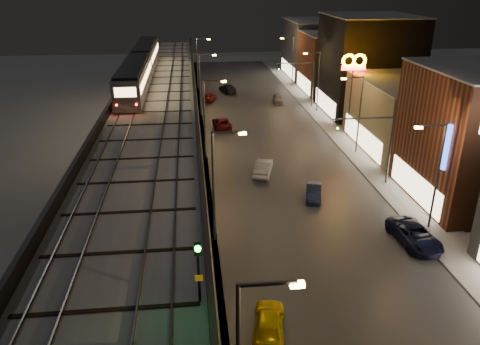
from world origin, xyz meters
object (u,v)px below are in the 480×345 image
subway_train (141,65)px  car_onc_dark (414,235)px  car_onc_silver (314,192)px  car_onc_red (278,99)px  car_near_white (263,168)px  car_mid_silver (222,123)px  rail_signal (198,261)px  car_mid_dark (228,89)px  car_taxi (269,324)px  car_far_white (210,97)px

subway_train → car_onc_dark: bearing=-55.6°
car_onc_silver → car_onc_red: bearing=99.1°
car_near_white → car_mid_silver: 16.96m
rail_signal → car_mid_dark: rail_signal is taller
subway_train → rail_signal: bearing=-82.3°
subway_train → car_onc_silver: 31.51m
subway_train → car_onc_silver: (17.41, -25.11, -7.69)m
car_onc_silver → car_onc_red: car_onc_red is taller
car_onc_silver → car_onc_dark: bearing=-42.3°
rail_signal → car_taxi: rail_signal is taller
subway_train → car_far_white: subway_train is taller
car_near_white → rail_signal: bearing=91.4°
car_onc_dark → car_onc_red: 44.24m
subway_train → car_near_white: subway_train is taller
rail_signal → car_mid_dark: bearing=84.3°
car_far_white → car_onc_dark: size_ratio=0.73×
car_onc_silver → car_onc_red: (3.17, 35.50, 0.04)m
subway_train → car_far_white: 17.64m
car_onc_silver → rail_signal: bearing=-102.1°
car_onc_dark → car_onc_red: car_onc_dark is taller
car_near_white → car_onc_red: 30.15m
car_far_white → car_onc_red: car_onc_red is taller
rail_signal → car_taxi: size_ratio=0.66×
car_onc_silver → subway_train: bearing=138.9°
car_onc_red → car_near_white: bearing=-96.9°
car_near_white → car_mid_dark: size_ratio=0.95×
car_onc_dark → car_mid_dark: bearing=96.4°
subway_train → car_near_white: size_ratio=7.42×
car_onc_silver → car_far_white: bearing=115.9°
subway_train → car_mid_silver: (10.47, -2.27, -7.66)m
rail_signal → car_near_white: bearing=75.8°
car_near_white → car_onc_silver: car_near_white is taller
car_taxi → car_onc_dark: size_ratio=0.80×
rail_signal → car_mid_silver: rail_signal is taller
subway_train → rail_signal: (6.40, -47.45, 0.34)m
car_mid_silver → car_mid_dark: bearing=-102.2°
car_mid_silver → car_onc_silver: (6.94, -22.84, -0.03)m
car_near_white → car_onc_dark: car_near_white is taller
car_taxi → car_mid_silver: car_taxi is taller
car_mid_silver → car_taxi: bearing=84.6°
car_onc_dark → car_onc_silver: bearing=118.9°
subway_train → car_mid_silver: size_ratio=7.22×
car_mid_silver → car_onc_silver: car_mid_silver is taller
car_mid_dark → car_onc_red: car_mid_dark is taller
car_onc_silver → car_onc_dark: size_ratio=0.71×
subway_train → car_onc_red: 24.30m
car_near_white → car_far_white: bearing=-67.1°
rail_signal → car_onc_red: bearing=76.2°
car_taxi → car_near_white: 23.65m
car_onc_silver → car_taxi: bearing=-98.1°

